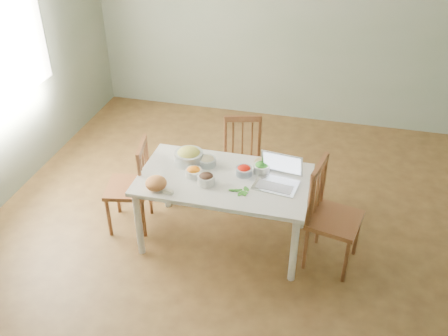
% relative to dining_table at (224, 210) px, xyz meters
% --- Properties ---
extents(floor, '(5.00, 5.00, 0.00)m').
position_rel_dining_table_xyz_m(floor, '(0.21, 0.09, -0.34)').
color(floor, '#412B16').
rests_on(floor, ground).
extents(wall_back, '(5.00, 0.00, 2.70)m').
position_rel_dining_table_xyz_m(wall_back, '(0.21, 2.59, 1.01)').
color(wall_back, gray).
rests_on(wall_back, ground).
extents(dining_table, '(1.45, 0.82, 0.68)m').
position_rel_dining_table_xyz_m(dining_table, '(0.00, 0.00, 0.00)').
color(dining_table, white).
rests_on(dining_table, floor).
extents(chair_far, '(0.48, 0.46, 0.88)m').
position_rel_dining_table_xyz_m(chair_far, '(0.04, 0.61, 0.10)').
color(chair_far, '#55341F').
rests_on(chair_far, floor).
extents(chair_left, '(0.44, 0.46, 0.89)m').
position_rel_dining_table_xyz_m(chair_left, '(-0.91, -0.00, 0.11)').
color(chair_left, '#55341F').
rests_on(chair_left, floor).
extents(chair_right, '(0.48, 0.50, 0.96)m').
position_rel_dining_table_xyz_m(chair_right, '(0.96, -0.05, 0.14)').
color(chair_right, '#55341F').
rests_on(chair_right, floor).
extents(bread_boule, '(0.22, 0.22, 0.11)m').
position_rel_dining_table_xyz_m(bread_boule, '(-0.50, -0.29, 0.40)').
color(bread_boule, '#CE7D3E').
rests_on(bread_boule, dining_table).
extents(butter_stick, '(0.12, 0.07, 0.03)m').
position_rel_dining_table_xyz_m(butter_stick, '(-0.40, -0.32, 0.36)').
color(butter_stick, white).
rests_on(butter_stick, dining_table).
extents(bowl_squash, '(0.27, 0.27, 0.15)m').
position_rel_dining_table_xyz_m(bowl_squash, '(-0.36, 0.15, 0.41)').
color(bowl_squash, '#EECD63').
rests_on(bowl_squash, dining_table).
extents(bowl_carrot, '(0.15, 0.15, 0.08)m').
position_rel_dining_table_xyz_m(bowl_carrot, '(-0.26, -0.03, 0.38)').
color(bowl_carrot, orange).
rests_on(bowl_carrot, dining_table).
extents(bowl_onion, '(0.19, 0.19, 0.09)m').
position_rel_dining_table_xyz_m(bowl_onion, '(-0.19, 0.16, 0.38)').
color(bowl_onion, beige).
rests_on(bowl_onion, dining_table).
extents(bowl_mushroom, '(0.20, 0.20, 0.10)m').
position_rel_dining_table_xyz_m(bowl_mushroom, '(-0.12, -0.12, 0.39)').
color(bowl_mushroom, black).
rests_on(bowl_mushroom, dining_table).
extents(bowl_redpep, '(0.18, 0.18, 0.08)m').
position_rel_dining_table_xyz_m(bowl_redpep, '(0.15, 0.09, 0.38)').
color(bowl_redpep, red).
rests_on(bowl_redpep, dining_table).
extents(bowl_broccoli, '(0.17, 0.17, 0.09)m').
position_rel_dining_table_xyz_m(bowl_broccoli, '(0.29, 0.17, 0.39)').
color(bowl_broccoli, '#236216').
rests_on(bowl_broccoli, dining_table).
extents(flatbread, '(0.21, 0.21, 0.02)m').
position_rel_dining_table_xyz_m(flatbread, '(0.30, 0.30, 0.35)').
color(flatbread, beige).
rests_on(flatbread, dining_table).
extents(basil_bunch, '(0.19, 0.19, 0.02)m').
position_rel_dining_table_xyz_m(basil_bunch, '(0.16, -0.16, 0.35)').
color(basil_bunch, '#186313').
rests_on(basil_bunch, dining_table).
extents(laptop, '(0.39, 0.36, 0.24)m').
position_rel_dining_table_xyz_m(laptop, '(0.44, -0.01, 0.46)').
color(laptop, silver).
rests_on(laptop, dining_table).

